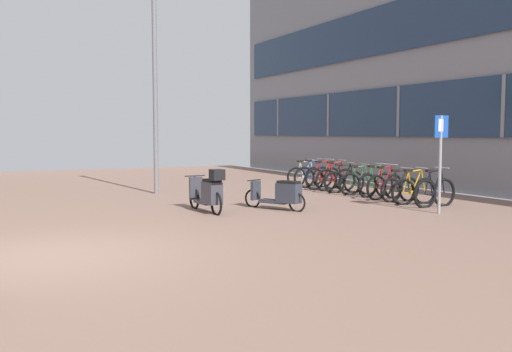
# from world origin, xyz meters

# --- Properties ---
(ground) EXTENTS (21.00, 40.00, 0.13)m
(ground) POSITION_xyz_m (1.43, 0.00, -0.02)
(ground) COLOR black
(bicycle_rack_00) EXTENTS (1.40, 0.48, 1.02)m
(bicycle_rack_00) POSITION_xyz_m (9.22, 1.56, 0.36)
(bicycle_rack_00) COLOR black
(bicycle_rack_00) RESTS_ON ground
(bicycle_rack_01) EXTENTS (1.38, 0.48, 0.98)m
(bicycle_rack_01) POSITION_xyz_m (9.11, 2.17, 0.34)
(bicycle_rack_01) COLOR black
(bicycle_rack_01) RESTS_ON ground
(bicycle_rack_02) EXTENTS (1.29, 0.48, 0.94)m
(bicycle_rack_02) POSITION_xyz_m (9.19, 2.78, 0.33)
(bicycle_rack_02) COLOR black
(bicycle_rack_02) RESTS_ON ground
(bicycle_rack_03) EXTENTS (1.39, 0.48, 1.01)m
(bicycle_rack_03) POSITION_xyz_m (9.18, 3.39, 0.35)
(bicycle_rack_03) COLOR black
(bicycle_rack_03) RESTS_ON ground
(bicycle_rack_04) EXTENTS (1.38, 0.48, 0.99)m
(bicycle_rack_04) POSITION_xyz_m (9.36, 4.00, 0.35)
(bicycle_rack_04) COLOR black
(bicycle_rack_04) RESTS_ON ground
(bicycle_rack_05) EXTENTS (1.27, 0.47, 0.95)m
(bicycle_rack_05) POSITION_xyz_m (9.23, 4.62, 0.33)
(bicycle_rack_05) COLOR black
(bicycle_rack_05) RESTS_ON ground
(bicycle_rack_06) EXTENTS (1.34, 0.47, 0.97)m
(bicycle_rack_06) POSITION_xyz_m (9.13, 5.23, 0.34)
(bicycle_rack_06) COLOR black
(bicycle_rack_06) RESTS_ON ground
(bicycle_rack_07) EXTENTS (1.39, 0.48, 1.02)m
(bicycle_rack_07) POSITION_xyz_m (9.24, 5.84, 0.36)
(bicycle_rack_07) COLOR black
(bicycle_rack_07) RESTS_ON ground
(bicycle_rack_08) EXTENTS (1.45, 0.48, 1.02)m
(bicycle_rack_08) POSITION_xyz_m (9.19, 6.45, 0.36)
(bicycle_rack_08) COLOR black
(bicycle_rack_08) RESTS_ON ground
(bicycle_rack_09) EXTENTS (1.39, 0.47, 1.02)m
(bicycle_rack_09) POSITION_xyz_m (9.19, 7.06, 0.36)
(bicycle_rack_09) COLOR black
(bicycle_rack_09) RESTS_ON ground
(bicycle_rack_10) EXTENTS (1.34, 0.48, 0.97)m
(bicycle_rack_10) POSITION_xyz_m (9.24, 7.67, 0.34)
(bicycle_rack_10) COLOR black
(bicycle_rack_10) RESTS_ON ground
(scooter_near) EXTENTS (0.95, 1.61, 0.73)m
(scooter_near) POSITION_xyz_m (5.53, 2.78, 0.38)
(scooter_near) COLOR black
(scooter_near) RESTS_ON ground
(scooter_mid) EXTENTS (0.52, 1.81, 1.06)m
(scooter_mid) POSITION_xyz_m (3.82, 3.14, 0.47)
(scooter_mid) COLOR black
(scooter_mid) RESTS_ON ground
(parking_sign) EXTENTS (0.40, 0.07, 2.23)m
(parking_sign) POSITION_xyz_m (8.46, 0.65, 1.39)
(parking_sign) COLOR gray
(parking_sign) RESTS_ON ground
(lamp_post) EXTENTS (0.20, 0.52, 6.45)m
(lamp_post) POSITION_xyz_m (3.93, 7.62, 3.55)
(lamp_post) COLOR slate
(lamp_post) RESTS_ON ground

